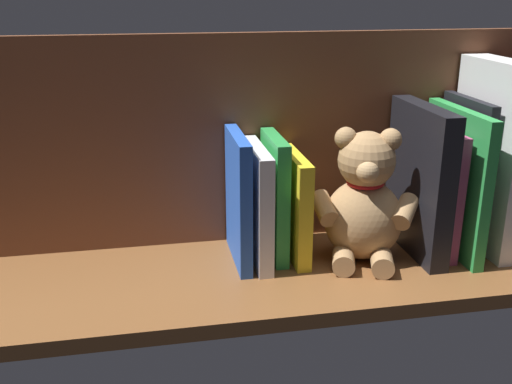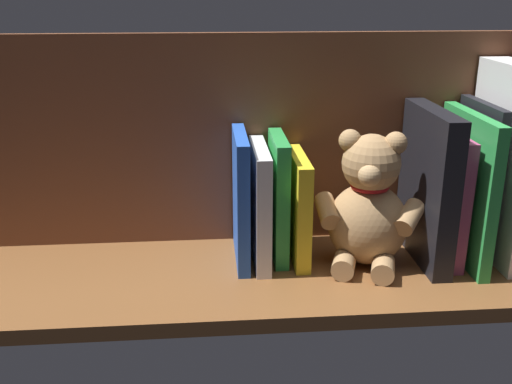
{
  "view_description": "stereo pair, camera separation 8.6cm",
  "coord_description": "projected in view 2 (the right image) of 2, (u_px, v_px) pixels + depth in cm",
  "views": [
    {
      "loc": [
        15.42,
        79.79,
        40.6
      ],
      "look_at": [
        0.0,
        0.0,
        12.18
      ],
      "focal_mm": 42.13,
      "sensor_mm": 36.0,
      "label": 1
    },
    {
      "loc": [
        6.9,
        80.97,
        40.6
      ],
      "look_at": [
        0.0,
        0.0,
        12.18
      ],
      "focal_mm": 42.13,
      "sensor_mm": 36.0,
      "label": 2
    }
  ],
  "objects": [
    {
      "name": "book_8",
      "position": [
        260.0,
        204.0,
        0.91
      ],
      "size": [
        2.22,
        14.63,
        17.81
      ],
      "primitive_type": "cube",
      "color": "silver",
      "rests_on": "ground_plane"
    },
    {
      "name": "book_3",
      "position": [
        466.0,
        188.0,
        0.91
      ],
      "size": [
        1.76,
        18.68,
        22.71
      ],
      "primitive_type": "cube",
      "color": "green",
      "rests_on": "ground_plane"
    },
    {
      "name": "dictionary_thick_white",
      "position": [
        508.0,
        164.0,
        0.9
      ],
      "size": [
        4.68,
        17.59,
        29.69
      ],
      "primitive_type": "cube",
      "color": "white",
      "rests_on": "ground_plane"
    },
    {
      "name": "book_7",
      "position": [
        278.0,
        197.0,
        0.92
      ],
      "size": [
        2.02,
        12.28,
        18.98
      ],
      "primitive_type": "cube",
      "color": "green",
      "rests_on": "ground_plane"
    },
    {
      "name": "book_5",
      "position": [
        428.0,
        186.0,
        0.9
      ],
      "size": [
        3.04,
        18.01,
        23.37
      ],
      "primitive_type": "cube",
      "rotation": [
        0.0,
        -0.0,
        0.0
      ],
      "color": "black",
      "rests_on": "ground_plane"
    },
    {
      "name": "book_2",
      "position": [
        476.0,
        179.0,
        0.93
      ],
      "size": [
        1.41,
        14.25,
        23.81
      ],
      "primitive_type": "cube",
      "color": "black",
      "rests_on": "ground_plane"
    },
    {
      "name": "ground_plane",
      "position": [
        256.0,
        275.0,
        0.9
      ],
      "size": [
        110.66,
        28.84,
        2.2
      ],
      "primitive_type": "cube",
      "color": "brown"
    },
    {
      "name": "shelf_back_panel",
      "position": [
        250.0,
        140.0,
        0.96
      ],
      "size": [
        110.66,
        1.5,
        33.5
      ],
      "primitive_type": "cube",
      "color": "brown",
      "rests_on": "ground_plane"
    },
    {
      "name": "book_6",
      "position": [
        298.0,
        207.0,
        0.92
      ],
      "size": [
        2.18,
        13.86,
        16.23
      ],
      "primitive_type": "cube",
      "color": "yellow",
      "rests_on": "ground_plane"
    },
    {
      "name": "book_4",
      "position": [
        445.0,
        194.0,
        0.92
      ],
      "size": [
        1.93,
        15.85,
        19.73
      ],
      "primitive_type": "cube",
      "rotation": [
        0.0,
        -0.01,
        0.0
      ],
      "color": "#B23F72",
      "rests_on": "ground_plane"
    },
    {
      "name": "book_9",
      "position": [
        241.0,
        198.0,
        0.9
      ],
      "size": [
        1.82,
        14.23,
        19.79
      ],
      "primitive_type": "cube",
      "color": "blue",
      "rests_on": "ground_plane"
    },
    {
      "name": "teddy_bear",
      "position": [
        368.0,
        207.0,
        0.89
      ],
      "size": [
        15.92,
        15.57,
        20.63
      ],
      "rotation": [
        0.0,
        0.0,
        -0.31
      ],
      "color": "tan",
      "rests_on": "ground_plane"
    }
  ]
}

